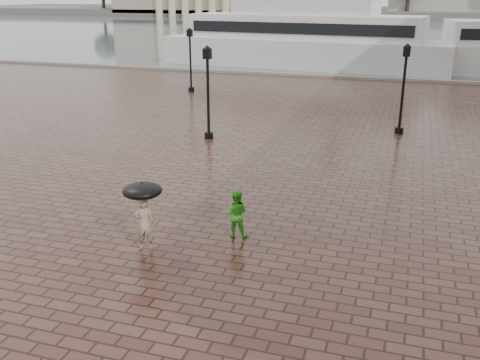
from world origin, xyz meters
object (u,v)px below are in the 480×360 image
object	(u,v)px
adult_pedestrian	(144,224)
child_pedestrian	(236,214)
ferry_near	(305,38)
street_lamps	(258,77)

from	to	relation	value
adult_pedestrian	child_pedestrian	size ratio (longest dim) A/B	1.07
adult_pedestrian	child_pedestrian	world-z (taller)	adult_pedestrian
child_pedestrian	ferry_near	size ratio (longest dim) A/B	0.05
street_lamps	adult_pedestrian	distance (m)	17.40
street_lamps	ferry_near	world-z (taller)	ferry_near
adult_pedestrian	child_pedestrian	xyz separation A→B (m)	(2.20, 1.58, -0.05)
street_lamps	adult_pedestrian	size ratio (longest dim) A/B	9.87
street_lamps	adult_pedestrian	bearing A→B (deg)	-84.50
ferry_near	child_pedestrian	bearing A→B (deg)	-75.32
street_lamps	ferry_near	distance (m)	22.95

